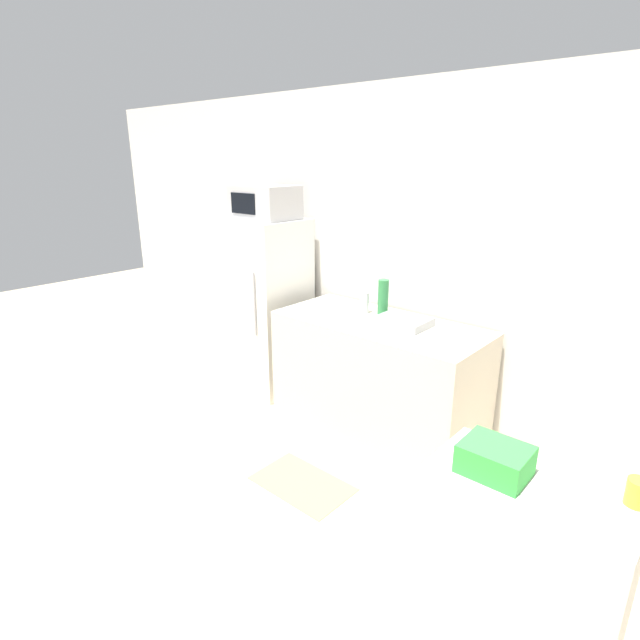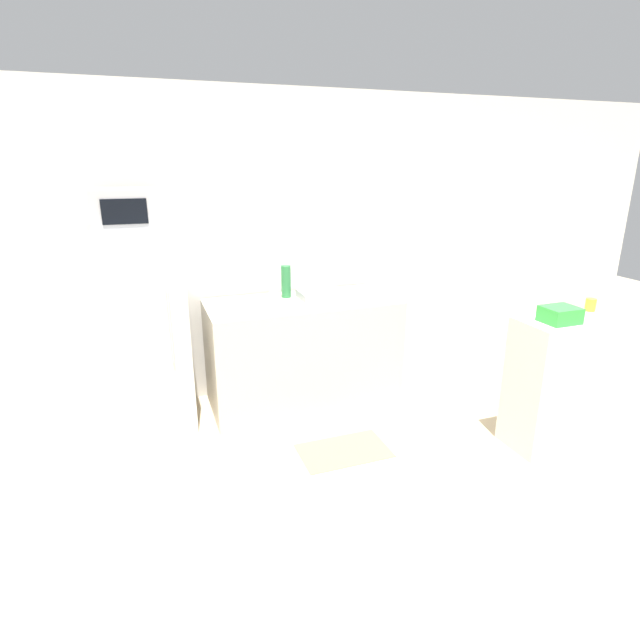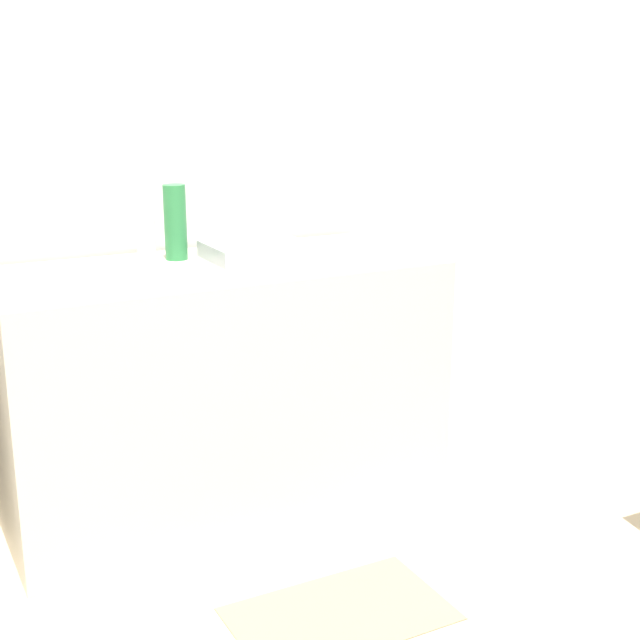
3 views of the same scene
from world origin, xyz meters
The scene contains 12 objects.
ground_plane centered at (0.00, 0.00, 0.00)m, with size 14.00×14.00×0.00m, color #C6B28E.
wall_back centered at (0.00, 2.71, 1.30)m, with size 8.00×0.06×2.60m, color white.
refrigerator centered at (-1.24, 2.33, 0.78)m, with size 0.60×0.61×1.56m.
microwave centered at (-1.24, 2.33, 1.70)m, with size 0.53×0.40×0.28m.
counter centered at (0.00, 2.29, 0.46)m, with size 1.58×0.71×0.91m, color beige.
sink_basin centered at (0.18, 2.33, 0.94)m, with size 0.36×0.28×0.06m, color #9EA3A8.
bottle_tall centered at (-0.09, 2.45, 1.05)m, with size 0.08×0.08×0.27m, color #2D7F42.
bottle_short centered at (-0.22, 2.40, 1.00)m, with size 0.06×0.06×0.17m, color silver.
shelf_cabinet centered at (1.54, 1.01, 0.49)m, with size 0.71×0.38×0.97m, color silver.
basket centered at (1.42, 0.97, 1.03)m, with size 0.23×0.19×0.11m, color green.
jar centered at (1.84, 1.11, 1.02)m, with size 0.07×0.07×0.09m, color yellow.
kitchen_rug centered at (0.03, 1.42, 0.00)m, with size 0.65×0.40×0.01m, color #937A5B.
Camera 1 is at (1.97, -0.61, 2.06)m, focal length 28.00 mm.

